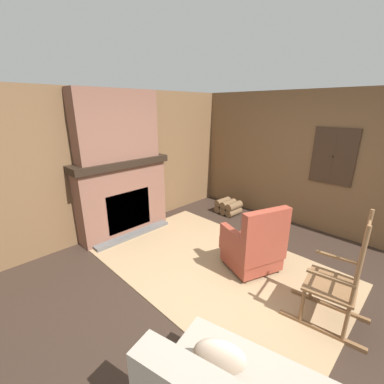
{
  "coord_description": "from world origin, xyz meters",
  "views": [
    {
      "loc": [
        1.45,
        -2.11,
        2.14
      ],
      "look_at": [
        -1.16,
        0.52,
        0.9
      ],
      "focal_mm": 24.0,
      "sensor_mm": 36.0,
      "label": 1
    }
  ],
  "objects_px": {
    "rocking_chair": "(335,287)",
    "firewood_stack": "(228,207)",
    "oil_lamp_vase": "(96,157)",
    "armchair": "(254,247)",
    "storage_case": "(127,154)"
  },
  "relations": [
    {
      "from": "firewood_stack",
      "to": "storage_case",
      "type": "bearing_deg",
      "value": -114.74
    },
    {
      "from": "armchair",
      "to": "rocking_chair",
      "type": "relative_size",
      "value": 0.78
    },
    {
      "from": "storage_case",
      "to": "rocking_chair",
      "type": "bearing_deg",
      "value": 4.23
    },
    {
      "from": "firewood_stack",
      "to": "storage_case",
      "type": "xyz_separation_m",
      "value": [
        -0.83,
        -1.79,
        1.24
      ]
    },
    {
      "from": "armchair",
      "to": "rocking_chair",
      "type": "distance_m",
      "value": 1.08
    },
    {
      "from": "oil_lamp_vase",
      "to": "armchair",
      "type": "bearing_deg",
      "value": 23.92
    },
    {
      "from": "armchair",
      "to": "oil_lamp_vase",
      "type": "bearing_deg",
      "value": 45.07
    },
    {
      "from": "armchair",
      "to": "storage_case",
      "type": "distance_m",
      "value": 2.52
    },
    {
      "from": "armchair",
      "to": "firewood_stack",
      "type": "xyz_separation_m",
      "value": [
        -1.43,
        1.34,
        -0.21
      ]
    },
    {
      "from": "rocking_chair",
      "to": "storage_case",
      "type": "xyz_separation_m",
      "value": [
        -3.32,
        -0.25,
        0.96
      ]
    },
    {
      "from": "firewood_stack",
      "to": "oil_lamp_vase",
      "type": "xyz_separation_m",
      "value": [
        -0.83,
        -2.35,
        1.25
      ]
    },
    {
      "from": "rocking_chair",
      "to": "firewood_stack",
      "type": "height_order",
      "value": "rocking_chair"
    },
    {
      "from": "rocking_chair",
      "to": "oil_lamp_vase",
      "type": "bearing_deg",
      "value": 5.18
    },
    {
      "from": "firewood_stack",
      "to": "oil_lamp_vase",
      "type": "relative_size",
      "value": 2.11
    },
    {
      "from": "rocking_chair",
      "to": "oil_lamp_vase",
      "type": "xyz_separation_m",
      "value": [
        -3.32,
        -0.8,
        0.97
      ]
    }
  ]
}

